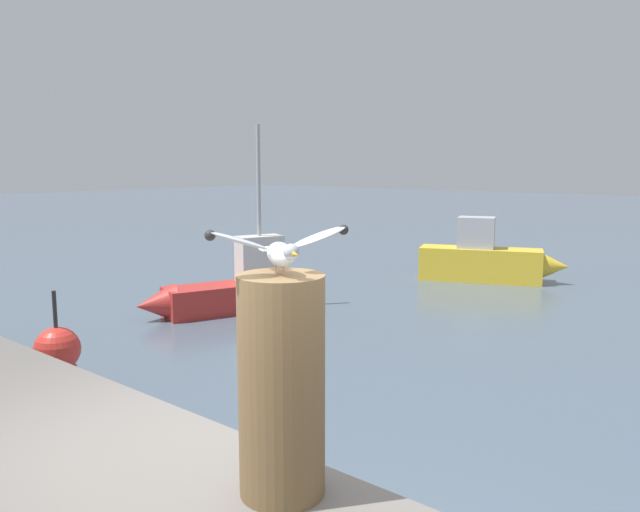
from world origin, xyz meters
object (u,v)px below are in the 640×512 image
at_px(mooring_post, 282,386).
at_px(seagull, 281,248).
at_px(boat_red, 228,290).
at_px(channel_buoy, 58,358).
at_px(boat_yellow, 490,260).

height_order(mooring_post, seagull, seagull).
distance_m(mooring_post, boat_red, 9.66).
relative_size(mooring_post, channel_buoy, 0.72).
xyz_separation_m(boat_yellow, channel_buoy, (-0.72, -10.66, -0.05)).
distance_m(mooring_post, boat_yellow, 13.44).
relative_size(boat_red, boat_yellow, 1.03).
bearing_deg(channel_buoy, seagull, -18.01).
height_order(seagull, boat_yellow, seagull).
bearing_deg(seagull, channel_buoy, 161.99).
height_order(boat_yellow, channel_buoy, boat_yellow).
distance_m(seagull, boat_yellow, 13.52).
bearing_deg(boat_yellow, channel_buoy, -93.86).
relative_size(boat_yellow, channel_buoy, 2.67).
xyz_separation_m(seagull, boat_red, (-7.30, 6.15, -2.08)).
height_order(boat_red, boat_yellow, boat_red).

